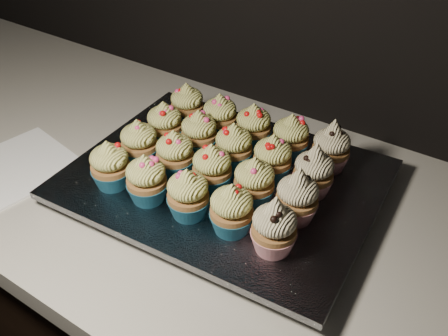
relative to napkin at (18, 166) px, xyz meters
name	(u,v)px	position (x,y,z in m)	size (l,w,h in m)	color
worktop	(235,207)	(0.37, 0.15, -0.02)	(2.44, 0.64, 0.04)	silver
napkin	(18,166)	(0.00, 0.00, 0.00)	(0.18, 0.18, 0.00)	white
baking_tray	(224,187)	(0.35, 0.15, 0.01)	(0.45, 0.34, 0.02)	black
foil_lining	(224,179)	(0.35, 0.15, 0.03)	(0.49, 0.38, 0.01)	silver
cupcake_0	(110,165)	(0.21, 0.03, 0.07)	(0.06, 0.06, 0.08)	#1B6282
cupcake_1	(146,180)	(0.28, 0.04, 0.07)	(0.06, 0.06, 0.08)	#1B6282
cupcake_2	(188,194)	(0.35, 0.04, 0.07)	(0.06, 0.06, 0.08)	#1B6282
cupcake_3	(232,210)	(0.42, 0.05, 0.07)	(0.06, 0.06, 0.08)	#1B6282
cupcake_4	(274,227)	(0.49, 0.05, 0.07)	(0.06, 0.06, 0.10)	#AA172C
cupcake_5	(139,143)	(0.21, 0.10, 0.07)	(0.06, 0.06, 0.08)	#1B6282
cupcake_6	(175,154)	(0.28, 0.11, 0.07)	(0.06, 0.06, 0.08)	#1B6282
cupcake_7	(212,169)	(0.35, 0.11, 0.07)	(0.06, 0.06, 0.08)	#1B6282
cupcake_8	(254,182)	(0.42, 0.12, 0.07)	(0.06, 0.06, 0.08)	#1B6282
cupcake_9	(297,197)	(0.49, 0.12, 0.07)	(0.06, 0.06, 0.10)	#AA172C
cupcake_10	(165,125)	(0.20, 0.17, 0.07)	(0.06, 0.06, 0.08)	#1B6282
cupcake_11	(199,134)	(0.27, 0.18, 0.07)	(0.06, 0.06, 0.08)	#1B6282
cupcake_12	(234,147)	(0.34, 0.18, 0.07)	(0.06, 0.06, 0.08)	#1B6282
cupcake_13	(272,159)	(0.41, 0.19, 0.07)	(0.06, 0.06, 0.08)	#1B6282
cupcake_14	(314,172)	(0.48, 0.19, 0.07)	(0.06, 0.06, 0.10)	#AA172C
cupcake_15	(187,105)	(0.20, 0.25, 0.07)	(0.06, 0.06, 0.08)	#1B6282
cupcake_16	(220,116)	(0.27, 0.25, 0.07)	(0.06, 0.06, 0.08)	#1B6282
cupcake_17	(253,127)	(0.34, 0.25, 0.07)	(0.06, 0.06, 0.08)	#1B6282
cupcake_18	(290,138)	(0.41, 0.26, 0.07)	(0.06, 0.06, 0.08)	#1B6282
cupcake_19	(331,148)	(0.48, 0.27, 0.07)	(0.06, 0.06, 0.10)	#AA172C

